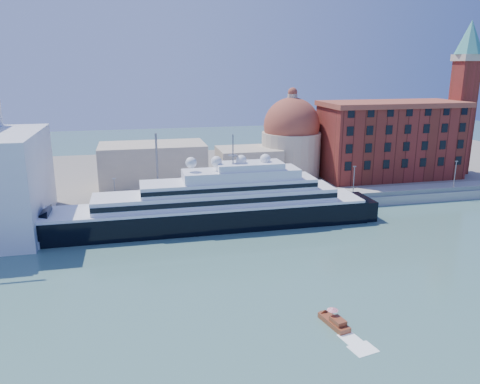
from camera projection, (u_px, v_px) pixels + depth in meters
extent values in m
plane|color=#3C685E|center=(279.00, 263.00, 87.32)|extent=(400.00, 400.00, 0.00)
cube|color=gray|center=(239.00, 206.00, 118.97)|extent=(180.00, 10.00, 2.50)
cube|color=slate|center=(212.00, 172.00, 157.60)|extent=(260.00, 72.00, 2.00)
cube|color=slate|center=(243.00, 203.00, 114.25)|extent=(180.00, 0.10, 1.20)
cube|color=black|center=(209.00, 218.00, 106.39)|extent=(73.18, 11.26, 6.10)
cone|color=black|center=(28.00, 231.00, 98.08)|extent=(9.38, 11.26, 11.26)
cube|color=black|center=(357.00, 209.00, 114.33)|extent=(5.63, 10.32, 5.63)
cube|color=white|center=(209.00, 205.00, 105.52)|extent=(71.30, 11.45, 0.56)
cube|color=white|center=(217.00, 197.00, 105.49)|extent=(54.42, 9.38, 2.81)
cube|color=black|center=(221.00, 203.00, 101.07)|extent=(54.42, 0.15, 1.13)
cube|color=white|center=(229.00, 185.00, 105.41)|extent=(39.40, 8.44, 2.44)
cube|color=white|center=(241.00, 174.00, 105.40)|extent=(26.27, 7.51, 2.25)
cube|color=white|center=(249.00, 166.00, 105.31)|extent=(15.01, 6.57, 1.50)
cylinder|color=slate|center=(233.00, 149.00, 103.47)|extent=(0.28, 0.28, 6.57)
sphere|color=white|center=(191.00, 163.00, 102.13)|extent=(2.44, 2.44, 2.44)
sphere|color=white|center=(216.00, 161.00, 103.35)|extent=(2.44, 2.44, 2.44)
sphere|color=white|center=(241.00, 160.00, 104.56)|extent=(2.44, 2.44, 2.44)
sphere|color=white|center=(265.00, 159.00, 105.78)|extent=(2.44, 2.44, 2.44)
cube|color=white|center=(9.00, 243.00, 95.30)|extent=(14.14, 6.85, 1.81)
cube|color=white|center=(20.00, 236.00, 95.02)|extent=(4.95, 3.58, 1.36)
cube|color=maroon|center=(334.00, 323.00, 66.52)|extent=(2.92, 5.79, 0.92)
cube|color=maroon|center=(338.00, 321.00, 65.50)|extent=(1.91, 2.55, 0.74)
cylinder|color=slate|center=(332.00, 314.00, 66.62)|extent=(0.06, 0.06, 1.47)
cone|color=red|center=(333.00, 309.00, 66.40)|extent=(1.66, 1.66, 0.37)
cube|color=maroon|center=(390.00, 142.00, 144.04)|extent=(42.00, 18.00, 22.00)
cube|color=brown|center=(393.00, 104.00, 141.03)|extent=(43.00, 19.00, 1.50)
cube|color=maroon|center=(460.00, 119.00, 147.52)|extent=(6.00, 6.00, 35.00)
cube|color=beige|center=(468.00, 58.00, 142.67)|extent=(7.00, 7.00, 2.00)
cone|color=teal|center=(470.00, 37.00, 141.09)|extent=(8.40, 8.40, 10.00)
cylinder|color=beige|center=(291.00, 155.00, 144.26)|extent=(18.00, 18.00, 14.00)
sphere|color=brown|center=(292.00, 126.00, 141.90)|extent=(17.00, 17.00, 17.00)
cylinder|color=beige|center=(292.00, 99.00, 139.80)|extent=(3.00, 3.00, 3.00)
cube|color=beige|center=(248.00, 165.00, 139.88)|extent=(18.00, 14.00, 10.00)
cube|color=beige|center=(153.00, 164.00, 135.46)|extent=(30.00, 16.00, 12.00)
cylinder|color=slate|center=(115.00, 196.00, 108.29)|extent=(0.24, 0.24, 8.00)
cube|color=slate|center=(114.00, 179.00, 107.22)|extent=(0.80, 0.30, 0.25)
cylinder|color=slate|center=(241.00, 189.00, 114.77)|extent=(0.24, 0.24, 8.00)
cube|color=slate|center=(241.00, 172.00, 113.69)|extent=(0.80, 0.30, 0.25)
cylinder|color=slate|center=(354.00, 182.00, 121.25)|extent=(0.24, 0.24, 8.00)
cube|color=slate|center=(355.00, 166.00, 120.17)|extent=(0.80, 0.30, 0.25)
cylinder|color=slate|center=(455.00, 176.00, 127.72)|extent=(0.24, 0.24, 8.00)
cube|color=slate|center=(457.00, 161.00, 126.65)|extent=(0.80, 0.30, 0.25)
cylinder|color=slate|center=(157.00, 171.00, 111.02)|extent=(0.50, 0.50, 18.00)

